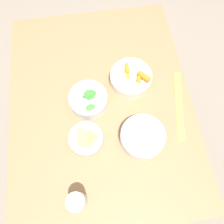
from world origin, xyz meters
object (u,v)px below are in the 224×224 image
Objects in this scene: bowl_carrots at (131,78)px; cup at (77,202)px; bowl_beans_hotdog at (142,137)px; ruler at (179,105)px; bowl_cookies at (86,139)px; bowl_greens at (89,100)px.

cup is (0.48, -0.28, 0.02)m from bowl_carrots.
bowl_carrots is at bearing 179.48° from bowl_beans_hotdog.
bowl_cookies is at bearing -76.66° from ruler.
bowl_carrots is 1.76× the size of cup.
bowl_beans_hotdog is at bearing 83.08° from bowl_cookies.
bowl_greens is at bearing -99.59° from ruler.
bowl_cookies is 0.43m from ruler.
bowl_beans_hotdog is at bearing 126.43° from cup.
bowl_greens is 0.17m from bowl_cookies.
bowl_cookies is at bearing -42.47° from bowl_carrots.
bowl_beans_hotdog is at bearing -0.52° from bowl_carrots.
bowl_beans_hotdog is (0.28, -0.00, 0.00)m from bowl_carrots.
ruler is at bearing 51.84° from bowl_carrots.
bowl_beans_hotdog is at bearing -56.76° from ruler.
bowl_cookies is at bearing 167.81° from cup.
ruler is at bearing 80.41° from bowl_greens.
bowl_greens is 0.50× the size of ruler.
cup reaches higher than bowl_cookies.
ruler is at bearing 123.24° from bowl_beans_hotdog.
bowl_greens reaches higher than ruler.
bowl_carrots is 1.33× the size of bowl_cookies.
bowl_carrots is at bearing 149.92° from cup.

